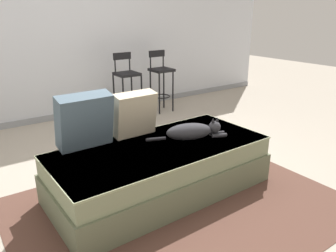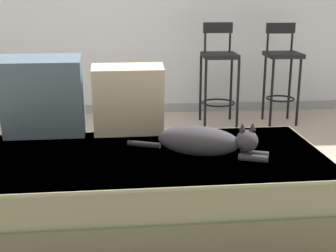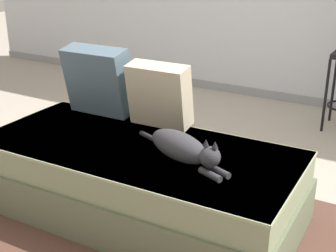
{
  "view_description": "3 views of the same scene",
  "coord_description": "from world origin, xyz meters",
  "px_view_note": "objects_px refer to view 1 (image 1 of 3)",
  "views": [
    {
      "loc": [
        -1.43,
        -2.57,
        1.54
      ],
      "look_at": [
        0.15,
        -0.3,
        0.56
      ],
      "focal_mm": 35.0,
      "sensor_mm": 36.0,
      "label": 1
    },
    {
      "loc": [
        -0.04,
        -2.65,
        1.24
      ],
      "look_at": [
        0.15,
        -0.3,
        0.56
      ],
      "focal_mm": 50.0,
      "sensor_mm": 36.0,
      "label": 2
    },
    {
      "loc": [
        1.42,
        -2.46,
        1.54
      ],
      "look_at": [
        0.15,
        -0.3,
        0.56
      ],
      "focal_mm": 50.0,
      "sensor_mm": 36.0,
      "label": 3
    }
  ],
  "objects_px": {
    "throw_pillow_corner": "(84,121)",
    "bar_stool_near_window": "(127,83)",
    "couch": "(161,168)",
    "cat": "(192,131)",
    "throw_pillow_middle": "(134,114)",
    "bar_stool_by_doorway": "(161,77)"
  },
  "relations": [
    {
      "from": "cat",
      "to": "bar_stool_by_doorway",
      "type": "distance_m",
      "value": 2.4
    },
    {
      "from": "couch",
      "to": "throw_pillow_middle",
      "type": "distance_m",
      "value": 0.55
    },
    {
      "from": "couch",
      "to": "bar_stool_near_window",
      "type": "xyz_separation_m",
      "value": [
        0.8,
        2.1,
        0.31
      ]
    },
    {
      "from": "throw_pillow_corner",
      "to": "throw_pillow_middle",
      "type": "bearing_deg",
      "value": 1.3
    },
    {
      "from": "throw_pillow_corner",
      "to": "bar_stool_near_window",
      "type": "bearing_deg",
      "value": 52.98
    },
    {
      "from": "throw_pillow_corner",
      "to": "bar_stool_by_doorway",
      "type": "height_order",
      "value": "bar_stool_by_doorway"
    },
    {
      "from": "throw_pillow_corner",
      "to": "bar_stool_near_window",
      "type": "xyz_separation_m",
      "value": [
        1.33,
        1.77,
        -0.15
      ]
    },
    {
      "from": "throw_pillow_middle",
      "to": "bar_stool_by_doorway",
      "type": "height_order",
      "value": "bar_stool_by_doorway"
    },
    {
      "from": "throw_pillow_corner",
      "to": "cat",
      "type": "relative_size",
      "value": 0.67
    },
    {
      "from": "cat",
      "to": "bar_stool_by_doorway",
      "type": "xyz_separation_m",
      "value": [
        1.09,
        2.14,
        0.04
      ]
    },
    {
      "from": "throw_pillow_corner",
      "to": "throw_pillow_middle",
      "type": "relative_size",
      "value": 1.14
    },
    {
      "from": "throw_pillow_middle",
      "to": "cat",
      "type": "relative_size",
      "value": 0.59
    },
    {
      "from": "throw_pillow_middle",
      "to": "bar_stool_near_window",
      "type": "bearing_deg",
      "value": 64.02
    },
    {
      "from": "throw_pillow_middle",
      "to": "cat",
      "type": "bearing_deg",
      "value": -45.34
    },
    {
      "from": "bar_stool_by_doorway",
      "to": "bar_stool_near_window",
      "type": "bearing_deg",
      "value": -179.91
    },
    {
      "from": "throw_pillow_corner",
      "to": "couch",
      "type": "bearing_deg",
      "value": -32.03
    },
    {
      "from": "throw_pillow_middle",
      "to": "cat",
      "type": "distance_m",
      "value": 0.55
    },
    {
      "from": "couch",
      "to": "cat",
      "type": "xyz_separation_m",
      "value": [
        0.32,
        -0.04,
        0.29
      ]
    },
    {
      "from": "bar_stool_by_doorway",
      "to": "throw_pillow_corner",
      "type": "bearing_deg",
      "value": -137.7
    },
    {
      "from": "throw_pillow_corner",
      "to": "bar_stool_near_window",
      "type": "distance_m",
      "value": 2.22
    },
    {
      "from": "throw_pillow_middle",
      "to": "bar_stool_by_doorway",
      "type": "relative_size",
      "value": 0.43
    },
    {
      "from": "throw_pillow_middle",
      "to": "bar_stool_near_window",
      "type": "height_order",
      "value": "bar_stool_near_window"
    }
  ]
}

